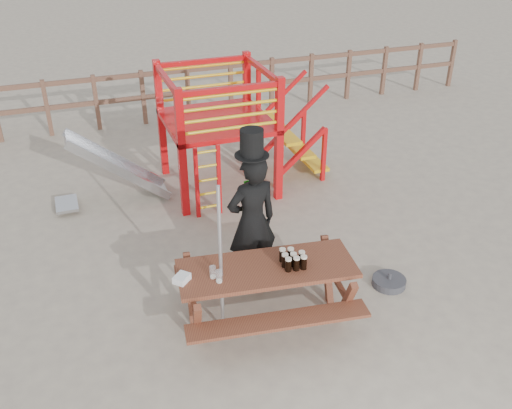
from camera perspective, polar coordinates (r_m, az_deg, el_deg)
name	(u,v)px	position (r m, az deg, el deg)	size (l,w,h in m)	color
ground	(286,312)	(7.25, 3.03, -10.72)	(60.00, 60.00, 0.00)	tan
back_fence	(166,89)	(12.90, -9.04, 11.34)	(15.09, 0.09, 1.20)	brown
playground_fort	(213,129)	(9.67, -4.28, 7.52)	(4.71, 1.84, 2.10)	red
picnic_table	(267,287)	(6.82, 1.07, -8.25)	(2.23, 1.67, 0.80)	brown
man_with_hat	(252,219)	(7.20, -0.40, -1.43)	(0.72, 0.52, 2.18)	black
metal_pole	(221,263)	(6.41, -3.54, -5.85)	(0.04, 0.04, 1.95)	#B2B2B7
parasol_base	(389,282)	(7.85, 13.15, -7.53)	(0.45, 0.45, 0.19)	#36363B
paper_bag	(182,278)	(6.44, -7.43, -7.34)	(0.18, 0.14, 0.08)	white
stout_pints	(293,260)	(6.62, 3.68, -5.52)	(0.28, 0.30, 0.17)	black
empty_glasses	(216,275)	(6.41, -4.03, -7.01)	(0.12, 0.18, 0.15)	silver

